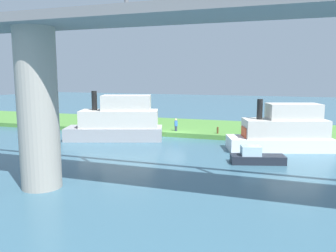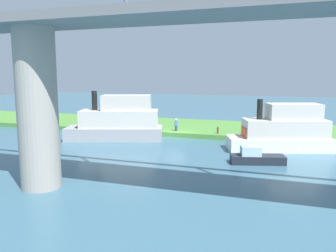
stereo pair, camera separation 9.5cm
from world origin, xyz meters
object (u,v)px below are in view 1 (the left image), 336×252
at_px(person_on_bank, 176,125).
at_px(riverboat_paddlewheel, 256,157).
at_px(mooring_post, 218,130).
at_px(motorboat_red, 282,131).
at_px(bridge_pylon, 38,110).
at_px(skiff_small, 117,122).

distance_m(person_on_bank, riverboat_paddlewheel, 13.75).
xyz_separation_m(mooring_post, riverboat_paddlewheel, (-4.87, 9.63, -0.36)).
height_order(motorboat_red, riverboat_paddlewheel, motorboat_red).
distance_m(bridge_pylon, skiff_small, 16.01).
bearing_deg(skiff_small, bridge_pylon, 100.64).
relative_size(mooring_post, skiff_small, 0.07).
distance_m(skiff_small, motorboat_red, 16.46).
relative_size(bridge_pylon, mooring_post, 13.50).
xyz_separation_m(bridge_pylon, mooring_post, (-6.89, -19.76, -3.88)).
bearing_deg(motorboat_red, riverboat_paddlewheel, 72.22).
distance_m(mooring_post, motorboat_red, 7.83).
bearing_deg(person_on_bank, riverboat_paddlewheel, 134.55).
distance_m(person_on_bank, motorboat_red, 12.18).
relative_size(skiff_small, riverboat_paddlewheel, 2.44).
xyz_separation_m(bridge_pylon, person_on_bank, (-2.12, -19.91, -3.53)).
distance_m(skiff_small, riverboat_paddlewheel, 15.68).
relative_size(motorboat_red, riverboat_paddlewheel, 2.21).
xyz_separation_m(skiff_small, riverboat_paddlewheel, (-14.67, 5.36, -1.41)).
bearing_deg(riverboat_paddlewheel, person_on_bank, -45.45).
relative_size(bridge_pylon, person_on_bank, 6.81).
distance_m(bridge_pylon, riverboat_paddlewheel, 16.08).
bearing_deg(motorboat_red, bridge_pylon, 49.25).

